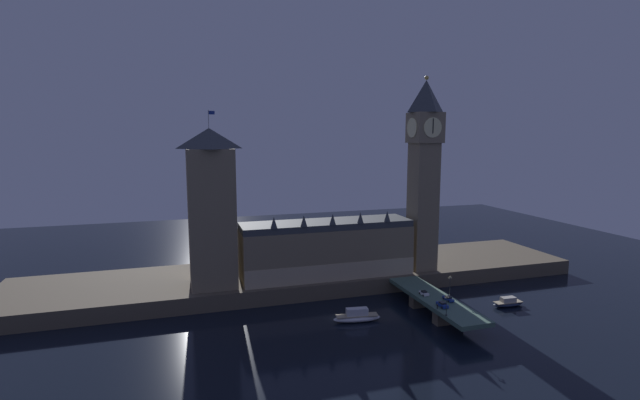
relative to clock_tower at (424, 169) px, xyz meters
The scene contains 14 objects.
ground_plane 68.37m from the clock_tower, 149.27° to the right, with size 400.00×400.00×0.00m, color black.
embankment 62.48m from the clock_tower, 163.71° to the left, with size 220.00×42.00×5.74m.
parliament_hall 48.59m from the clock_tower, behind, with size 64.34×17.23×24.79m.
clock_tower is the anchor object (origin of this frame).
victoria_tower 81.48m from the clock_tower, behind, with size 15.97×15.97×61.13m.
bridge 52.96m from the clock_tower, 111.12° to the right, with size 11.06×46.00×5.70m.
car_northbound_lead 50.11m from the clock_tower, 117.36° to the right, with size 1.98×3.83×1.40m.
car_northbound_trail 57.06m from the clock_tower, 110.28° to the right, with size 2.01×4.43×1.55m.
car_southbound_lead 53.18m from the clock_tower, 105.40° to the right, with size 1.86×4.45×1.38m.
pedestrian_near_rail 58.41m from the clock_tower, 112.77° to the right, with size 0.38×0.38×1.61m.
street_lamp_near 60.66m from the clock_tower, 110.66° to the right, with size 1.34×0.60×6.25m.
street_lamp_mid 47.64m from the clock_tower, 102.26° to the right, with size 1.34×0.60×6.79m.
boat_upstream 65.54m from the clock_tower, 142.90° to the right, with size 15.53×5.86×4.42m.
boat_downstream 56.93m from the clock_tower, 64.03° to the right, with size 11.34×4.34×3.25m.
Camera 1 is at (-47.09, -133.20, 58.38)m, focal length 26.00 mm.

